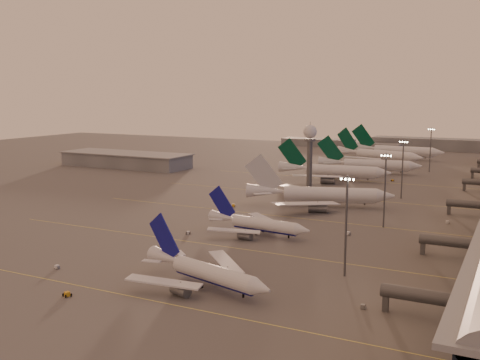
% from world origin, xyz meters
% --- Properties ---
extents(ground, '(700.00, 700.00, 0.00)m').
position_xyz_m(ground, '(0.00, 0.00, 0.00)').
color(ground, '#504E4E').
rests_on(ground, ground).
extents(taxiway_markings, '(180.00, 185.25, 0.02)m').
position_xyz_m(taxiway_markings, '(30.00, 56.00, 0.01)').
color(taxiway_markings, '#E7D551').
rests_on(taxiway_markings, ground).
extents(hangar, '(82.00, 27.00, 8.50)m').
position_xyz_m(hangar, '(-120.00, 140.00, 4.32)').
color(hangar, slate).
rests_on(hangar, ground).
extents(radar_tower, '(6.40, 6.40, 31.10)m').
position_xyz_m(radar_tower, '(5.00, 120.00, 20.95)').
color(radar_tower, '#4F5156').
rests_on(radar_tower, ground).
extents(mast_a, '(3.60, 0.56, 25.00)m').
position_xyz_m(mast_a, '(58.00, 0.00, 13.74)').
color(mast_a, '#4F5156').
rests_on(mast_a, ground).
extents(mast_b, '(3.60, 0.56, 25.00)m').
position_xyz_m(mast_b, '(55.00, 55.00, 13.74)').
color(mast_b, '#4F5156').
rests_on(mast_b, ground).
extents(mast_c, '(3.60, 0.56, 25.00)m').
position_xyz_m(mast_c, '(50.00, 110.00, 13.74)').
color(mast_c, '#4F5156').
rests_on(mast_c, ground).
extents(mast_d, '(3.60, 0.56, 25.00)m').
position_xyz_m(mast_d, '(48.00, 200.00, 13.74)').
color(mast_d, '#4F5156').
rests_on(mast_d, ground).
extents(distant_horizon, '(165.00, 37.50, 9.00)m').
position_xyz_m(distant_horizon, '(2.62, 325.14, 3.89)').
color(distant_horizon, slate).
rests_on(distant_horizon, ground).
extents(narrowbody_near, '(38.37, 30.21, 15.33)m').
position_xyz_m(narrowbody_near, '(31.74, -22.56, 3.10)').
color(narrowbody_near, silver).
rests_on(narrowbody_near, ground).
extents(narrowbody_mid, '(37.02, 29.43, 14.47)m').
position_xyz_m(narrowbody_mid, '(21.82, 26.77, 2.93)').
color(narrowbody_mid, silver).
rests_on(narrowbody_mid, ground).
extents(widebody_white, '(56.65, 44.68, 20.64)m').
position_xyz_m(widebody_white, '(24.79, 78.03, 3.58)').
color(widebody_white, silver).
rests_on(widebody_white, ground).
extents(greentail_a, '(58.31, 46.86, 21.21)m').
position_xyz_m(greentail_a, '(9.37, 144.51, 3.75)').
color(greentail_a, silver).
rests_on(greentail_a, ground).
extents(greentail_b, '(56.97, 45.65, 20.83)m').
position_xyz_m(greentail_b, '(19.34, 177.50, 3.68)').
color(greentail_b, silver).
rests_on(greentail_b, ground).
extents(greentail_c, '(58.97, 47.04, 21.85)m').
position_xyz_m(greentail_c, '(12.55, 227.52, 3.86)').
color(greentail_c, silver).
rests_on(greentail_c, ground).
extents(greentail_d, '(63.24, 50.96, 22.96)m').
position_xyz_m(greentail_d, '(18.47, 255.95, 4.06)').
color(greentail_d, silver).
rests_on(greentail_d, ground).
extents(gsv_truck_a, '(5.23, 2.20, 2.06)m').
position_xyz_m(gsv_truck_a, '(-8.80, -27.94, 1.05)').
color(gsv_truck_a, silver).
rests_on(gsv_truck_a, ground).
extents(gsv_tug_near, '(3.28, 4.11, 1.02)m').
position_xyz_m(gsv_tug_near, '(7.42, -41.61, 0.53)').
color(gsv_tug_near, gold).
rests_on(gsv_tug_near, ground).
extents(gsv_catering_a, '(4.47, 2.23, 3.62)m').
position_xyz_m(gsv_catering_a, '(67.76, -18.84, 1.81)').
color(gsv_catering_a, slate).
rests_on(gsv_catering_a, ground).
extents(gsv_tug_mid, '(3.12, 3.63, 0.89)m').
position_xyz_m(gsv_tug_mid, '(1.72, 17.41, 0.46)').
color(gsv_tug_mid, silver).
rests_on(gsv_tug_mid, ground).
extents(gsv_truck_b, '(6.01, 3.11, 2.31)m').
position_xyz_m(gsv_truck_b, '(47.92, 39.31, 1.18)').
color(gsv_truck_b, silver).
rests_on(gsv_truck_b, ground).
extents(gsv_truck_c, '(6.20, 4.14, 2.36)m').
position_xyz_m(gsv_truck_c, '(-5.00, 62.40, 1.20)').
color(gsv_truck_c, gold).
rests_on(gsv_truck_c, ground).
extents(gsv_catering_b, '(4.99, 3.65, 3.75)m').
position_xyz_m(gsv_catering_b, '(73.64, 70.41, 1.87)').
color(gsv_catering_b, silver).
rests_on(gsv_catering_b, ground).
extents(gsv_truck_d, '(3.26, 6.30, 2.42)m').
position_xyz_m(gsv_truck_d, '(-13.54, 128.60, 1.23)').
color(gsv_truck_d, silver).
rests_on(gsv_truck_d, ground).
extents(gsv_tug_hangar, '(3.73, 3.09, 0.92)m').
position_xyz_m(gsv_tug_hangar, '(36.73, 155.71, 0.47)').
color(gsv_tug_hangar, gold).
rests_on(gsv_tug_hangar, ground).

